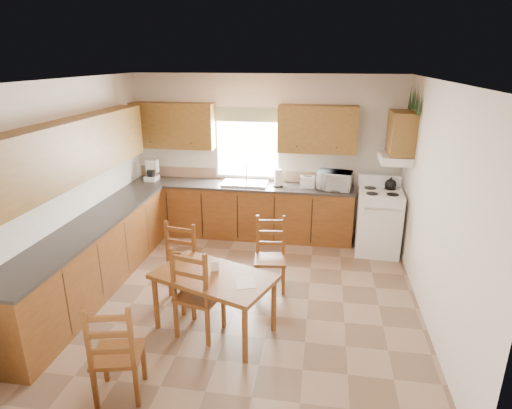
# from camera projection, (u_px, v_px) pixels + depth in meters

# --- Properties ---
(floor) EXTENTS (4.50, 4.50, 0.00)m
(floor) POSITION_uv_depth(u_px,v_px,m) (241.00, 294.00, 5.61)
(floor) COLOR #876B53
(floor) RESTS_ON ground
(ceiling) EXTENTS (4.50, 4.50, 0.00)m
(ceiling) POSITION_uv_depth(u_px,v_px,m) (238.00, 80.00, 4.73)
(ceiling) COLOR brown
(ceiling) RESTS_ON floor
(wall_left) EXTENTS (4.50, 4.50, 0.00)m
(wall_left) POSITION_uv_depth(u_px,v_px,m) (69.00, 188.00, 5.51)
(wall_left) COLOR silver
(wall_left) RESTS_ON floor
(wall_right) EXTENTS (4.50, 4.50, 0.00)m
(wall_right) POSITION_uv_depth(u_px,v_px,m) (435.00, 206.00, 4.84)
(wall_right) COLOR silver
(wall_right) RESTS_ON floor
(wall_back) EXTENTS (4.50, 4.50, 0.00)m
(wall_back) POSITION_uv_depth(u_px,v_px,m) (265.00, 156.00, 7.27)
(wall_back) COLOR silver
(wall_back) RESTS_ON floor
(wall_front) EXTENTS (4.50, 4.50, 0.00)m
(wall_front) POSITION_uv_depth(u_px,v_px,m) (180.00, 291.00, 3.07)
(wall_front) COLOR silver
(wall_front) RESTS_ON floor
(lower_cab_back) EXTENTS (3.75, 0.60, 0.88)m
(lower_cab_back) POSITION_uv_depth(u_px,v_px,m) (241.00, 211.00, 7.35)
(lower_cab_back) COLOR brown
(lower_cab_back) RESTS_ON floor
(lower_cab_left) EXTENTS (0.60, 3.60, 0.88)m
(lower_cab_left) POSITION_uv_depth(u_px,v_px,m) (93.00, 258.00, 5.62)
(lower_cab_left) COLOR brown
(lower_cab_left) RESTS_ON floor
(counter_back) EXTENTS (3.75, 0.63, 0.04)m
(counter_back) POSITION_uv_depth(u_px,v_px,m) (241.00, 185.00, 7.20)
(counter_back) COLOR #35302D
(counter_back) RESTS_ON lower_cab_back
(counter_left) EXTENTS (0.63, 3.60, 0.04)m
(counter_left) POSITION_uv_depth(u_px,v_px,m) (89.00, 226.00, 5.47)
(counter_left) COLOR #35302D
(counter_left) RESTS_ON lower_cab_left
(backsplash) EXTENTS (3.75, 0.01, 0.18)m
(backsplash) POSITION_uv_depth(u_px,v_px,m) (244.00, 175.00, 7.43)
(backsplash) COLOR #9D7B5E
(backsplash) RESTS_ON counter_back
(upper_cab_back_left) EXTENTS (1.41, 0.33, 0.75)m
(upper_cab_back_left) POSITION_uv_depth(u_px,v_px,m) (173.00, 126.00, 7.18)
(upper_cab_back_left) COLOR brown
(upper_cab_back_left) RESTS_ON wall_back
(upper_cab_back_right) EXTENTS (1.25, 0.33, 0.75)m
(upper_cab_back_right) POSITION_uv_depth(u_px,v_px,m) (318.00, 129.00, 6.83)
(upper_cab_back_right) COLOR brown
(upper_cab_back_right) RESTS_ON wall_back
(upper_cab_left) EXTENTS (0.33, 3.60, 0.75)m
(upper_cab_left) POSITION_uv_depth(u_px,v_px,m) (68.00, 152.00, 5.18)
(upper_cab_left) COLOR brown
(upper_cab_left) RESTS_ON wall_left
(upper_cab_stove) EXTENTS (0.33, 0.62, 0.62)m
(upper_cab_stove) POSITION_uv_depth(u_px,v_px,m) (401.00, 133.00, 6.22)
(upper_cab_stove) COLOR brown
(upper_cab_stove) RESTS_ON wall_right
(range_hood) EXTENTS (0.44, 0.62, 0.12)m
(range_hood) POSITION_uv_depth(u_px,v_px,m) (395.00, 158.00, 6.36)
(range_hood) COLOR white
(range_hood) RESTS_ON wall_right
(window_frame) EXTENTS (1.13, 0.02, 1.18)m
(window_frame) POSITION_uv_depth(u_px,v_px,m) (248.00, 144.00, 7.22)
(window_frame) COLOR white
(window_frame) RESTS_ON wall_back
(window_pane) EXTENTS (1.05, 0.01, 1.10)m
(window_pane) POSITION_uv_depth(u_px,v_px,m) (248.00, 144.00, 7.22)
(window_pane) COLOR white
(window_pane) RESTS_ON wall_back
(window_valance) EXTENTS (1.19, 0.01, 0.24)m
(window_valance) POSITION_uv_depth(u_px,v_px,m) (247.00, 115.00, 7.03)
(window_valance) COLOR #47633B
(window_valance) RESTS_ON wall_back
(sink_basin) EXTENTS (0.75, 0.45, 0.04)m
(sink_basin) POSITION_uv_depth(u_px,v_px,m) (245.00, 183.00, 7.17)
(sink_basin) COLOR silver
(sink_basin) RESTS_ON counter_back
(pine_decal_a) EXTENTS (0.22, 0.22, 0.36)m
(pine_decal_a) POSITION_uv_depth(u_px,v_px,m) (419.00, 101.00, 5.75)
(pine_decal_a) COLOR #193F1E
(pine_decal_a) RESTS_ON wall_right
(pine_decal_b) EXTENTS (0.22, 0.22, 0.36)m
(pine_decal_b) POSITION_uv_depth(u_px,v_px,m) (415.00, 96.00, 6.03)
(pine_decal_b) COLOR #193F1E
(pine_decal_b) RESTS_ON wall_right
(pine_decal_c) EXTENTS (0.22, 0.22, 0.36)m
(pine_decal_c) POSITION_uv_depth(u_px,v_px,m) (410.00, 97.00, 6.35)
(pine_decal_c) COLOR #193F1E
(pine_decal_c) RESTS_ON wall_right
(stove) EXTENTS (0.69, 0.71, 0.98)m
(stove) POSITION_uv_depth(u_px,v_px,m) (378.00, 222.00, 6.70)
(stove) COLOR white
(stove) RESTS_ON floor
(coffeemaker) EXTENTS (0.27, 0.30, 0.34)m
(coffeemaker) POSITION_uv_depth(u_px,v_px,m) (151.00, 171.00, 7.37)
(coffeemaker) COLOR white
(coffeemaker) RESTS_ON counter_back
(paper_towel) EXTENTS (0.16, 0.16, 0.29)m
(paper_towel) POSITION_uv_depth(u_px,v_px,m) (278.00, 178.00, 7.02)
(paper_towel) COLOR white
(paper_towel) RESTS_ON counter_back
(toaster) EXTENTS (0.24, 0.16, 0.19)m
(toaster) POSITION_uv_depth(u_px,v_px,m) (307.00, 182.00, 6.98)
(toaster) COLOR white
(toaster) RESTS_ON counter_back
(microwave) EXTENTS (0.54, 0.43, 0.30)m
(microwave) POSITION_uv_depth(u_px,v_px,m) (335.00, 180.00, 6.87)
(microwave) COLOR white
(microwave) RESTS_ON counter_back
(dining_table) EXTENTS (1.47, 1.15, 0.69)m
(dining_table) POSITION_uv_depth(u_px,v_px,m) (215.00, 302.00, 4.78)
(dining_table) COLOR brown
(dining_table) RESTS_ON floor
(chair_near_left) EXTENTS (0.50, 0.48, 1.00)m
(chair_near_left) POSITION_uv_depth(u_px,v_px,m) (117.00, 348.00, 3.80)
(chair_near_left) COLOR brown
(chair_near_left) RESTS_ON floor
(chair_near_right) EXTENTS (0.54, 0.52, 1.08)m
(chair_near_right) POSITION_uv_depth(u_px,v_px,m) (199.00, 290.00, 4.66)
(chair_near_right) COLOR brown
(chair_near_right) RESTS_ON floor
(chair_far_left) EXTENTS (0.49, 0.48, 1.03)m
(chair_far_left) POSITION_uv_depth(u_px,v_px,m) (175.00, 268.00, 5.20)
(chair_far_left) COLOR brown
(chair_far_left) RESTS_ON floor
(chair_far_right) EXTENTS (0.45, 0.43, 0.97)m
(chair_far_right) POSITION_uv_depth(u_px,v_px,m) (270.00, 255.00, 5.61)
(chair_far_right) COLOR brown
(chair_far_right) RESTS_ON floor
(table_paper) EXTENTS (0.28, 0.32, 0.00)m
(table_paper) POSITION_uv_depth(u_px,v_px,m) (245.00, 282.00, 4.51)
(table_paper) COLOR white
(table_paper) RESTS_ON dining_table
(table_card) EXTENTS (0.09, 0.05, 0.12)m
(table_card) POSITION_uv_depth(u_px,v_px,m) (215.00, 266.00, 4.73)
(table_card) COLOR white
(table_card) RESTS_ON dining_table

